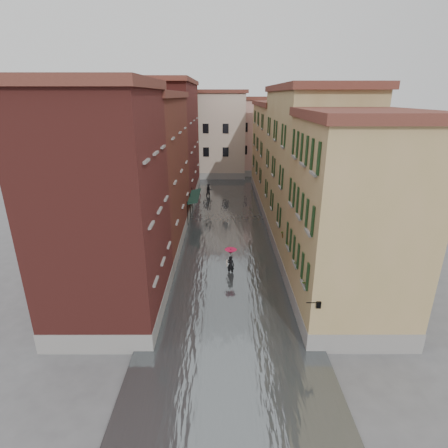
{
  "coord_description": "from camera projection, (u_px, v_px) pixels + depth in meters",
  "views": [
    {
      "loc": [
        -0.33,
        -20.74,
        12.67
      ],
      "look_at": [
        -0.29,
        5.46,
        3.0
      ],
      "focal_mm": 28.0,
      "sensor_mm": 36.0,
      "label": 1
    }
  ],
  "objects": [
    {
      "name": "awning_near",
      "position": [
        193.0,
        200.0,
        36.19
      ],
      "size": [
        1.09,
        3.03,
        2.8
      ],
      "color": "black",
      "rests_on": "ground"
    },
    {
      "name": "building_left_far",
      "position": [
        171.0,
        143.0,
        43.93
      ],
      "size": [
        6.0,
        16.0,
        14.0
      ],
      "primitive_type": "cube",
      "color": "maroon",
      "rests_on": "ground"
    },
    {
      "name": "awning_far",
      "position": [
        195.0,
        193.0,
        38.73
      ],
      "size": [
        1.09,
        2.76,
        2.8
      ],
      "color": "black",
      "rests_on": "ground"
    },
    {
      "name": "wall_lantern",
      "position": [
        318.0,
        304.0,
        17.18
      ],
      "size": [
        0.71,
        0.22,
        0.35
      ],
      "color": "black",
      "rests_on": "ground"
    },
    {
      "name": "building_right_mid",
      "position": [
        308.0,
        172.0,
        30.05
      ],
      "size": [
        6.0,
        14.0,
        13.0
      ],
      "primitive_type": "cube",
      "color": "tan",
      "rests_on": "ground"
    },
    {
      "name": "floodwater",
      "position": [
        227.0,
        225.0,
        36.01
      ],
      "size": [
        10.0,
        60.0,
        0.2
      ],
      "primitive_type": "cube",
      "color": "#51575A",
      "rests_on": "ground"
    },
    {
      "name": "building_end_cream",
      "position": [
        207.0,
        135.0,
        57.24
      ],
      "size": [
        12.0,
        9.0,
        13.0
      ],
      "primitive_type": "cube",
      "color": "#BAAA94",
      "rests_on": "ground"
    },
    {
      "name": "window_planters",
      "position": [
        294.0,
        251.0,
        21.91
      ],
      "size": [
        0.59,
        8.07,
        0.84
      ],
      "color": "#9B3732",
      "rests_on": "ground"
    },
    {
      "name": "pedestrian_main",
      "position": [
        231.0,
        259.0,
        25.86
      ],
      "size": [
        0.91,
        0.91,
        2.06
      ],
      "color": "black",
      "rests_on": "ground"
    },
    {
      "name": "pedestrian_far",
      "position": [
        209.0,
        191.0,
        45.88
      ],
      "size": [
        1.06,
        0.95,
        1.82
      ],
      "primitive_type": "imported",
      "rotation": [
        0.0,
        0.0,
        0.35
      ],
      "color": "black",
      "rests_on": "ground"
    },
    {
      "name": "building_left_mid",
      "position": [
        146.0,
        175.0,
        30.12
      ],
      "size": [
        6.0,
        14.0,
        12.5
      ],
      "primitive_type": "cube",
      "color": "maroon",
      "rests_on": "ground"
    },
    {
      "name": "ground",
      "position": [
        228.0,
        293.0,
        23.85
      ],
      "size": [
        120.0,
        120.0,
        0.0
      ],
      "primitive_type": "plane",
      "color": "#545456",
      "rests_on": "ground"
    },
    {
      "name": "building_right_near",
      "position": [
        351.0,
        224.0,
        19.99
      ],
      "size": [
        6.0,
        8.0,
        11.5
      ],
      "primitive_type": "cube",
      "color": "#9B8750",
      "rests_on": "ground"
    },
    {
      "name": "building_end_pink",
      "position": [
        261.0,
        137.0,
        59.31
      ],
      "size": [
        10.0,
        9.0,
        12.0
      ],
      "primitive_type": "cube",
      "color": "tan",
      "rests_on": "ground"
    },
    {
      "name": "building_right_far",
      "position": [
        281.0,
        153.0,
        44.38
      ],
      "size": [
        6.0,
        16.0,
        11.5
      ],
      "primitive_type": "cube",
      "color": "#9B8750",
      "rests_on": "ground"
    },
    {
      "name": "building_left_near",
      "position": [
        106.0,
        212.0,
        19.71
      ],
      "size": [
        6.0,
        8.0,
        13.0
      ],
      "primitive_type": "cube",
      "color": "maroon",
      "rests_on": "ground"
    }
  ]
}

